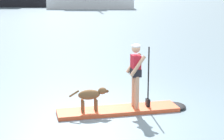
# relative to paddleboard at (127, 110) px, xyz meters

# --- Properties ---
(ground_plane) EXTENTS (400.00, 400.00, 0.00)m
(ground_plane) POSITION_rel_paddleboard_xyz_m (-0.23, -0.02, -0.05)
(ground_plane) COLOR slate
(paddleboard) EXTENTS (3.49, 0.94, 0.10)m
(paddleboard) POSITION_rel_paddleboard_xyz_m (0.00, 0.00, 0.00)
(paddleboard) COLOR #E55933
(paddleboard) RESTS_ON ground_plane
(person_paddler) EXTENTS (0.62, 0.50, 1.68)m
(person_paddler) POSITION_rel_paddleboard_xyz_m (0.25, 0.02, 1.03)
(person_paddler) COLOR tan
(person_paddler) RESTS_ON paddleboard
(dog) EXTENTS (1.03, 0.26, 0.59)m
(dog) POSITION_rel_paddleboard_xyz_m (-0.94, -0.07, 0.45)
(dog) COLOR brown
(dog) RESTS_ON paddleboard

